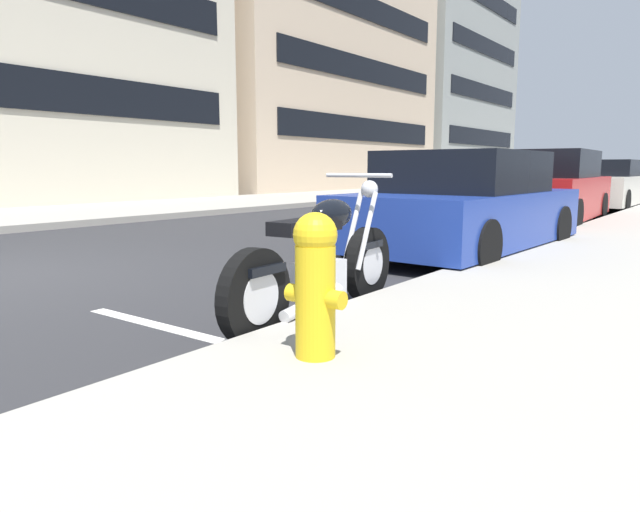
{
  "coord_description": "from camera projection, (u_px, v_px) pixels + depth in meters",
  "views": [
    {
      "loc": [
        -2.62,
        -6.58,
        1.17
      ],
      "look_at": [
        1.03,
        -3.86,
        0.47
      ],
      "focal_mm": 32.3,
      "sensor_mm": 36.0,
      "label": 1
    }
  ],
  "objects": [
    {
      "name": "crossing_truck",
      "position": [
        541.0,
        172.0,
        29.33
      ],
      "size": [
        2.29,
        5.68,
        1.85
      ],
      "rotation": [
        0.0,
        0.0,
        1.51
      ],
      "color": "black",
      "rests_on": "ground"
    },
    {
      "name": "parked_car_at_intersection",
      "position": [
        635.0,
        182.0,
        20.74
      ],
      "size": [
        4.34,
        1.91,
        1.33
      ],
      "rotation": [
        0.0,
        0.0,
        -0.01
      ],
      "color": "black",
      "rests_on": "ground"
    },
    {
      "name": "parked_car_behind_motorcycle",
      "position": [
        547.0,
        189.0,
        11.97
      ],
      "size": [
        4.39,
        1.98,
        1.52
      ],
      "rotation": [
        0.0,
        0.0,
        0.04
      ],
      "color": "#AD1919",
      "rests_on": "ground"
    },
    {
      "name": "car_opposite_curb",
      "position": [
        459.0,
        179.0,
        24.66
      ],
      "size": [
        4.16,
        2.03,
        1.5
      ],
      "rotation": [
        0.0,
        0.0,
        3.18
      ],
      "color": "black",
      "rests_on": "ground"
    },
    {
      "name": "townhouse_behind_pole",
      "position": [
        290.0,
        59.0,
        30.23
      ],
      "size": [
        15.43,
        9.34,
        13.69
      ],
      "color": "beige",
      "rests_on": "ground"
    },
    {
      "name": "parked_car_mid_block",
      "position": [
        604.0,
        186.0,
        16.25
      ],
      "size": [
        4.15,
        1.82,
        1.38
      ],
      "rotation": [
        0.0,
        0.0,
        -0.01
      ],
      "color": "beige",
      "rests_on": "ground"
    },
    {
      "name": "parked_car_second_in_row",
      "position": [
        463.0,
        206.0,
        7.81
      ],
      "size": [
        4.14,
        2.05,
        1.38
      ],
      "rotation": [
        0.0,
        0.0,
        -0.04
      ],
      "color": "navy",
      "rests_on": "ground"
    },
    {
      "name": "fire_hydrant",
      "position": [
        315.0,
        281.0,
        3.11
      ],
      "size": [
        0.24,
        0.36,
        0.8
      ],
      "color": "gold",
      "rests_on": "sidewalk_near_curb"
    },
    {
      "name": "parked_motorcycle",
      "position": [
        321.0,
        264.0,
        4.45
      ],
      "size": [
        2.22,
        0.62,
        1.12
      ],
      "rotation": [
        0.0,
        0.0,
        0.06
      ],
      "color": "black",
      "rests_on": "ground"
    },
    {
      "name": "parking_stall_stripe",
      "position": [
        185.0,
        332.0,
        4.12
      ],
      "size": [
        0.12,
        2.2,
        0.01
      ],
      "primitive_type": "cube",
      "color": "silver",
      "rests_on": "ground"
    },
    {
      "name": "townhouse_corner_block",
      "position": [
        408.0,
        84.0,
        43.26
      ],
      "size": [
        13.42,
        12.01,
        14.8
      ],
      "color": "#939993",
      "rests_on": "ground"
    },
    {
      "name": "sidewalk_far_curb",
      "position": [
        268.0,
        200.0,
        19.49
      ],
      "size": [
        120.0,
        5.0,
        0.14
      ],
      "primitive_type": "cube",
      "color": "gray",
      "rests_on": "ground"
    }
  ]
}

